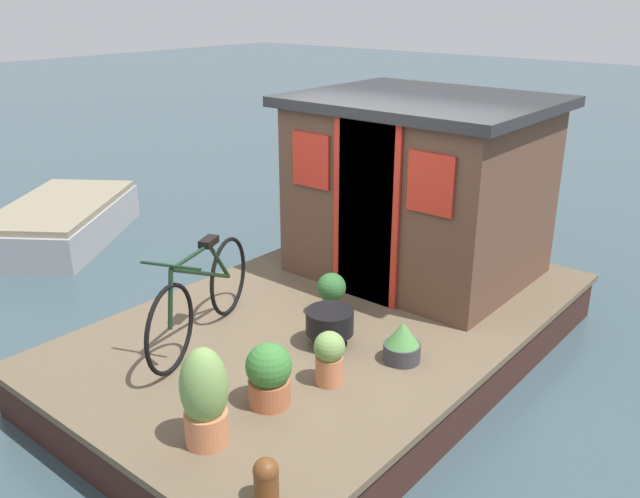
{
  "coord_description": "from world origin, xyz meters",
  "views": [
    {
      "loc": [
        -4.32,
        -3.42,
        3.21
      ],
      "look_at": [
        -0.2,
        0.0,
        1.16
      ],
      "focal_mm": 37.84,
      "sensor_mm": 36.0,
      "label": 1
    }
  ],
  "objects_px": {
    "potted_plant_rosemary": "(329,356)",
    "potted_plant_sage": "(402,342)",
    "houseboat_cabin": "(419,186)",
    "potted_plant_thyme": "(331,291)",
    "charcoal_grill": "(330,323)",
    "dinghy_boat": "(61,222)",
    "potted_plant_succulent": "(205,397)",
    "potted_plant_geranium": "(269,374)",
    "mooring_bollard": "(266,479)",
    "bicycle": "(201,296)"
  },
  "relations": [
    {
      "from": "charcoal_grill",
      "to": "potted_plant_thyme",
      "type": "bearing_deg",
      "value": 37.3
    },
    {
      "from": "potted_plant_rosemary",
      "to": "dinghy_boat",
      "type": "xyz_separation_m",
      "value": [
        1.04,
        5.54,
        -0.41
      ]
    },
    {
      "from": "houseboat_cabin",
      "to": "potted_plant_sage",
      "type": "relative_size",
      "value": 7.13
    },
    {
      "from": "bicycle",
      "to": "potted_plant_sage",
      "type": "height_order",
      "value": "bicycle"
    },
    {
      "from": "potted_plant_sage",
      "to": "bicycle",
      "type": "bearing_deg",
      "value": 117.31
    },
    {
      "from": "houseboat_cabin",
      "to": "potted_plant_rosemary",
      "type": "xyz_separation_m",
      "value": [
        -2.27,
        -0.68,
        -0.69
      ]
    },
    {
      "from": "potted_plant_thyme",
      "to": "charcoal_grill",
      "type": "relative_size",
      "value": 1.01
    },
    {
      "from": "houseboat_cabin",
      "to": "bicycle",
      "type": "height_order",
      "value": "houseboat_cabin"
    },
    {
      "from": "potted_plant_sage",
      "to": "potted_plant_geranium",
      "type": "bearing_deg",
      "value": 160.58
    },
    {
      "from": "potted_plant_succulent",
      "to": "potted_plant_sage",
      "type": "bearing_deg",
      "value": -13.34
    },
    {
      "from": "bicycle",
      "to": "potted_plant_thyme",
      "type": "xyz_separation_m",
      "value": [
        1.04,
        -0.54,
        -0.16
      ]
    },
    {
      "from": "potted_plant_rosemary",
      "to": "potted_plant_thyme",
      "type": "bearing_deg",
      "value": 37.98
    },
    {
      "from": "potted_plant_thyme",
      "to": "potted_plant_sage",
      "type": "bearing_deg",
      "value": -106.48
    },
    {
      "from": "potted_plant_thyme",
      "to": "potted_plant_succulent",
      "type": "bearing_deg",
      "value": -164.58
    },
    {
      "from": "charcoal_grill",
      "to": "mooring_bollard",
      "type": "relative_size",
      "value": 1.41
    },
    {
      "from": "potted_plant_geranium",
      "to": "potted_plant_thyme",
      "type": "height_order",
      "value": "potted_plant_geranium"
    },
    {
      "from": "potted_plant_thyme",
      "to": "potted_plant_geranium",
      "type": "bearing_deg",
      "value": -158.34
    },
    {
      "from": "mooring_bollard",
      "to": "dinghy_boat",
      "type": "relative_size",
      "value": 0.1
    },
    {
      "from": "potted_plant_thyme",
      "to": "dinghy_boat",
      "type": "xyz_separation_m",
      "value": [
        0.14,
        4.84,
        -0.42
      ]
    },
    {
      "from": "potted_plant_geranium",
      "to": "mooring_bollard",
      "type": "bearing_deg",
      "value": -137.38
    },
    {
      "from": "potted_plant_sage",
      "to": "potted_plant_thyme",
      "type": "relative_size",
      "value": 0.83
    },
    {
      "from": "houseboat_cabin",
      "to": "potted_plant_succulent",
      "type": "height_order",
      "value": "houseboat_cabin"
    },
    {
      "from": "potted_plant_geranium",
      "to": "potted_plant_thyme",
      "type": "bearing_deg",
      "value": 21.66
    },
    {
      "from": "potted_plant_geranium",
      "to": "mooring_bollard",
      "type": "xyz_separation_m",
      "value": [
        -0.72,
        -0.66,
        -0.09
      ]
    },
    {
      "from": "potted_plant_sage",
      "to": "dinghy_boat",
      "type": "height_order",
      "value": "potted_plant_sage"
    },
    {
      "from": "potted_plant_sage",
      "to": "charcoal_grill",
      "type": "bearing_deg",
      "value": 105.63
    },
    {
      "from": "charcoal_grill",
      "to": "dinghy_boat",
      "type": "relative_size",
      "value": 0.14
    },
    {
      "from": "houseboat_cabin",
      "to": "bicycle",
      "type": "relative_size",
      "value": 1.44
    },
    {
      "from": "charcoal_grill",
      "to": "dinghy_boat",
      "type": "bearing_deg",
      "value": 83.52
    },
    {
      "from": "potted_plant_sage",
      "to": "potted_plant_rosemary",
      "type": "relative_size",
      "value": 0.8
    },
    {
      "from": "potted_plant_geranium",
      "to": "mooring_bollard",
      "type": "distance_m",
      "value": 0.98
    },
    {
      "from": "mooring_bollard",
      "to": "dinghy_boat",
      "type": "distance_m",
      "value": 6.46
    },
    {
      "from": "dinghy_boat",
      "to": "potted_plant_thyme",
      "type": "bearing_deg",
      "value": -91.68
    },
    {
      "from": "potted_plant_succulent",
      "to": "mooring_bollard",
      "type": "relative_size",
      "value": 2.44
    },
    {
      "from": "houseboat_cabin",
      "to": "potted_plant_thyme",
      "type": "bearing_deg",
      "value": 178.95
    },
    {
      "from": "bicycle",
      "to": "potted_plant_succulent",
      "type": "bearing_deg",
      "value": -130.34
    },
    {
      "from": "potted_plant_succulent",
      "to": "potted_plant_geranium",
      "type": "distance_m",
      "value": 0.59
    },
    {
      "from": "potted_plant_rosemary",
      "to": "potted_plant_sage",
      "type": "bearing_deg",
      "value": -20.97
    },
    {
      "from": "potted_plant_succulent",
      "to": "houseboat_cabin",
      "type": "bearing_deg",
      "value": 8.81
    },
    {
      "from": "potted_plant_thyme",
      "to": "mooring_bollard",
      "type": "bearing_deg",
      "value": -150.06
    },
    {
      "from": "potted_plant_thyme",
      "to": "charcoal_grill",
      "type": "distance_m",
      "value": 0.56
    },
    {
      "from": "potted_plant_geranium",
      "to": "dinghy_boat",
      "type": "relative_size",
      "value": 0.17
    },
    {
      "from": "potted_plant_sage",
      "to": "potted_plant_thyme",
      "type": "distance_m",
      "value": 0.98
    },
    {
      "from": "charcoal_grill",
      "to": "dinghy_boat",
      "type": "distance_m",
      "value": 5.23
    },
    {
      "from": "potted_plant_geranium",
      "to": "charcoal_grill",
      "type": "height_order",
      "value": "potted_plant_geranium"
    },
    {
      "from": "potted_plant_geranium",
      "to": "potted_plant_thyme",
      "type": "relative_size",
      "value": 1.17
    },
    {
      "from": "charcoal_grill",
      "to": "mooring_bollard",
      "type": "height_order",
      "value": "charcoal_grill"
    },
    {
      "from": "potted_plant_sage",
      "to": "charcoal_grill",
      "type": "relative_size",
      "value": 0.84
    },
    {
      "from": "potted_plant_succulent",
      "to": "potted_plant_geranium",
      "type": "xyz_separation_m",
      "value": [
        0.58,
        -0.01,
        -0.1
      ]
    },
    {
      "from": "houseboat_cabin",
      "to": "dinghy_boat",
      "type": "relative_size",
      "value": 0.87
    }
  ]
}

